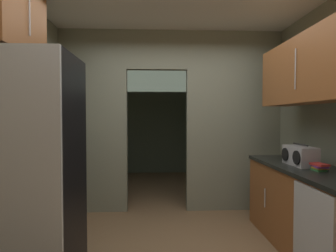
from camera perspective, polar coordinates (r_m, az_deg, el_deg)
name	(u,v)px	position (r m, az deg, el deg)	size (l,w,h in m)	color
kitchen_partition	(175,116)	(4.14, 1.55, 2.04)	(3.28, 0.12, 2.68)	gray
adjoining_room_shell	(166,120)	(6.10, -0.36, 1.23)	(3.28, 2.93, 2.68)	slate
refrigerator	(31,174)	(2.50, -26.51, -8.81)	(0.72, 0.72, 1.90)	black
lower_cabinet_run	(311,212)	(3.26, 27.42, -15.45)	(0.62, 1.93, 0.89)	brown
dishwasher	(312,239)	(2.69, 27.64, -19.95)	(0.02, 0.56, 0.83)	#B7BABC
upper_cabinet_counterside	(313,69)	(3.15, 27.81, 10.36)	(0.36, 1.73, 0.68)	brown
upper_cabinet_fridgeside	(7,8)	(2.79, -30.34, 20.23)	(0.36, 0.79, 0.73)	brown
boombox	(300,156)	(3.27, 25.60, -5.58)	(0.21, 0.41, 0.23)	#B2B2B7
book_stack	(320,167)	(3.03, 28.84, -7.40)	(0.13, 0.17, 0.07)	#388C47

